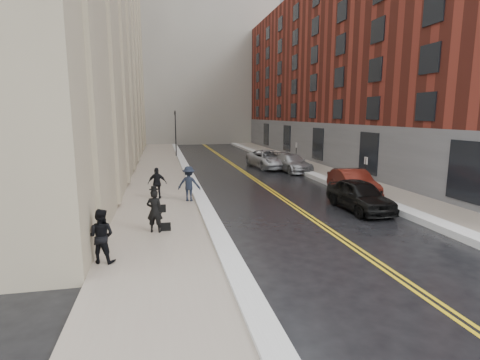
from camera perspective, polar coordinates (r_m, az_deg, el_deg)
name	(u,v)px	position (r m, az deg, el deg)	size (l,w,h in m)	color
ground	(283,246)	(14.02, 6.60, -9.98)	(160.00, 160.00, 0.00)	black
sidewalk_left	(159,178)	(28.86, -12.27, 0.37)	(4.00, 64.00, 0.15)	gray
sidewalk_right	(325,172)	(31.76, 12.87, 1.21)	(3.00, 64.00, 0.15)	gray
lane_stripe_a	(248,175)	(29.63, 1.16, 0.70)	(0.12, 64.00, 0.01)	gold
lane_stripe_b	(250,175)	(29.68, 1.61, 0.71)	(0.12, 64.00, 0.01)	gold
snow_ridge_left	(189,176)	(28.93, -7.71, 0.64)	(0.70, 60.80, 0.26)	silver
snow_ridge_right	(304,172)	(31.03, 9.77, 1.25)	(0.85, 60.80, 0.30)	silver
building_right	(377,72)	(41.84, 20.19, 15.17)	(14.00, 50.00, 18.00)	maroon
tower_far_right	(248,29)	(82.40, 1.20, 22.02)	(22.00, 18.00, 44.00)	slate
traffic_signal	(176,130)	(42.54, -9.80, 7.54)	(0.18, 0.15, 5.20)	black
parking_sign_near	(365,171)	(24.06, 18.56, 1.29)	(0.06, 0.35, 2.23)	black
parking_sign_far	(296,152)	(34.85, 8.55, 4.23)	(0.06, 0.35, 2.23)	black
car_black	(360,195)	(19.69, 17.77, -2.22)	(1.83, 4.56, 1.55)	black
car_maroon	(353,183)	(23.14, 16.82, -0.41)	(1.64, 4.71, 1.55)	#4F150E
car_silver_near	(291,163)	(31.95, 7.84, 2.61)	(2.06, 5.06, 1.47)	#939499
car_silver_far	(269,159)	(33.84, 4.37, 3.19)	(2.66, 5.77, 1.60)	#ABACB3
pedestrian_main	(155,211)	(15.16, -12.88, -4.62)	(0.63, 0.41, 1.73)	black
pedestrian_a	(101,236)	(12.62, -20.41, -7.97)	(0.84, 0.66, 1.73)	black
pedestrian_b	(189,184)	(20.30, -7.77, -0.56)	(1.22, 0.70, 1.89)	black
pedestrian_c	(157,183)	(21.17, -12.50, -0.48)	(1.02, 0.42, 1.74)	black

